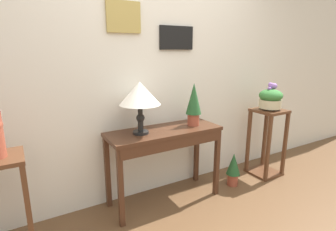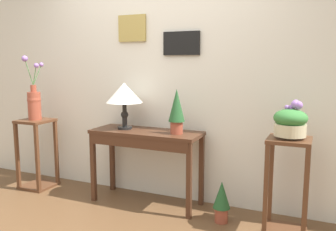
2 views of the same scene
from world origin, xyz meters
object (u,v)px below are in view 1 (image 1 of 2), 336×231
potted_plant_floor (233,168)px  planter_bowl_wide_right (271,98)px  table_lamp (140,95)px  pedestal_stand_left (4,209)px  pedestal_stand_right (266,142)px  potted_plant_on_console (194,102)px  console_table (166,141)px

potted_plant_floor → planter_bowl_wide_right: bearing=2.2°
table_lamp → pedestal_stand_left: table_lamp is taller
table_lamp → pedestal_stand_right: size_ratio=0.58×
table_lamp → potted_plant_on_console: bearing=-1.2°
potted_plant_on_console → planter_bowl_wide_right: (1.04, -0.10, -0.04)m
planter_bowl_wide_right → console_table: bearing=176.5°
potted_plant_on_console → pedestal_stand_right: 1.19m
potted_plant_on_console → pedestal_stand_left: (-1.70, -0.08, -0.60)m
pedestal_stand_left → potted_plant_floor: 2.20m
table_lamp → pedestal_stand_left: 1.34m
console_table → table_lamp: 0.53m
planter_bowl_wide_right → potted_plant_floor: bearing=-177.8°
potted_plant_on_console → pedestal_stand_left: potted_plant_on_console is taller
console_table → potted_plant_on_console: bearing=2.0°
console_table → pedestal_stand_right: bearing=-3.5°
table_lamp → potted_plant_floor: 1.41m
console_table → pedestal_stand_right: 1.39m
planter_bowl_wide_right → potted_plant_floor: 0.93m
table_lamp → pedestal_stand_right: 1.77m
planter_bowl_wide_right → potted_plant_floor: (-0.55, -0.02, -0.74)m
pedestal_stand_right → table_lamp: bearing=176.2°
table_lamp → potted_plant_floor: (1.07, -0.13, -0.90)m
table_lamp → potted_plant_on_console: 0.60m
console_table → pedestal_stand_right: size_ratio=1.36×
console_table → pedestal_stand_right: pedestal_stand_right is taller
console_table → planter_bowl_wide_right: (1.37, -0.08, 0.31)m
potted_plant_floor → table_lamp: bearing=173.2°
console_table → potted_plant_floor: (0.82, -0.10, -0.43)m
table_lamp → planter_bowl_wide_right: (1.62, -0.11, -0.16)m
table_lamp → pedestal_stand_left: (-1.12, -0.09, -0.72)m
console_table → pedestal_stand_left: size_ratio=1.41×
pedestal_stand_left → pedestal_stand_right: bearing=-0.3°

